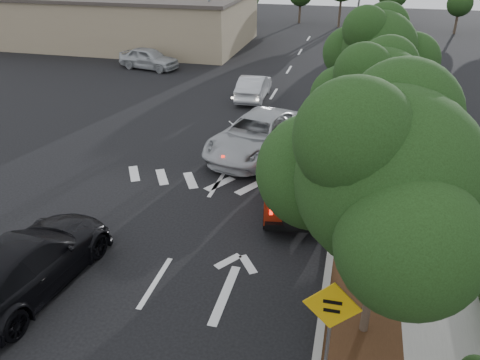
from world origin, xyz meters
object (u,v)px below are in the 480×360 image
(silver_suv_ahead, at_px, (257,135))
(speed_hump_sign, at_px, (331,317))
(red_jeep, at_px, (294,177))
(black_suv_oncoming, at_px, (26,263))

(silver_suv_ahead, height_order, speed_hump_sign, speed_hump_sign)
(red_jeep, height_order, speed_hump_sign, speed_hump_sign)
(silver_suv_ahead, relative_size, speed_hump_sign, 2.42)
(black_suv_oncoming, bearing_deg, silver_suv_ahead, -106.33)
(red_jeep, bearing_deg, silver_suv_ahead, 108.56)
(silver_suv_ahead, xyz_separation_m, speed_hump_sign, (3.95, -11.28, 0.89))
(silver_suv_ahead, xyz_separation_m, black_suv_oncoming, (-4.05, -10.26, -0.03))
(speed_hump_sign, bearing_deg, red_jeep, 102.77)
(red_jeep, bearing_deg, black_suv_oncoming, -144.96)
(red_jeep, distance_m, speed_hump_sign, 7.34)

